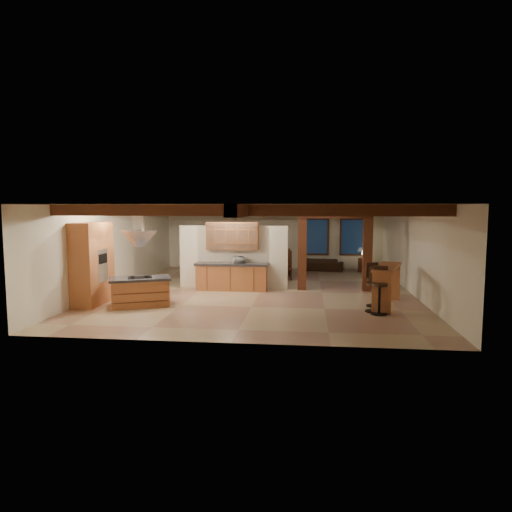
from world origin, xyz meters
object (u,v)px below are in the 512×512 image
Objects in this scene: sofa at (322,264)px; dining_table at (270,270)px; kitchen_island at (140,292)px; bar_counter at (387,279)px.

dining_table is at bearing 54.61° from sofa.
dining_table is 0.88× the size of sofa.
kitchen_island is 1.14× the size of dining_table.
bar_counter reaches higher than kitchen_island.
sofa is at bearing 56.42° from kitchen_island.
kitchen_island is 0.83× the size of bar_counter.
sofa is (5.42, 8.17, -0.15)m from kitchen_island.
kitchen_island is 9.81m from sofa.
kitchen_island reaches higher than dining_table.
dining_table is 0.73× the size of bar_counter.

